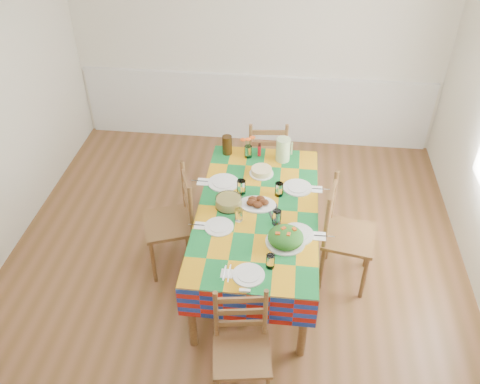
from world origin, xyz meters
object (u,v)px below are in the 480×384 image
(green_pitcher, at_px, (283,150))
(chair_far, at_px, (267,157))
(chair_near, at_px, (241,350))
(meat_platter, at_px, (257,203))
(tea_pitcher, at_px, (227,145))
(chair_right, at_px, (344,235))
(chair_left, at_px, (173,222))
(dining_table, at_px, (258,216))

(green_pitcher, xyz_separation_m, chair_far, (-0.18, 0.44, -0.40))
(chair_near, bearing_deg, meat_platter, 81.14)
(tea_pitcher, relative_size, chair_far, 0.20)
(tea_pitcher, height_order, chair_right, chair_right)
(chair_near, bearing_deg, green_pitcher, 75.77)
(chair_left, bearing_deg, tea_pitcher, 133.55)
(dining_table, distance_m, chair_left, 0.80)
(dining_table, distance_m, chair_near, 1.26)
(dining_table, relative_size, tea_pitcher, 9.96)
(chair_right, bearing_deg, meat_platter, 97.15)
(green_pitcher, distance_m, chair_left, 1.29)
(dining_table, relative_size, meat_platter, 5.92)
(chair_right, bearing_deg, dining_table, 100.83)
(chair_near, height_order, chair_left, chair_left)
(dining_table, distance_m, tea_pitcher, 0.95)
(tea_pitcher, bearing_deg, chair_left, -115.64)
(green_pitcher, height_order, chair_far, green_pitcher)
(dining_table, relative_size, chair_near, 2.10)
(dining_table, xyz_separation_m, chair_left, (-0.78, 0.02, -0.17))
(chair_far, distance_m, chair_left, 1.45)
(meat_platter, bearing_deg, tea_pitcher, 115.09)
(tea_pitcher, xyz_separation_m, chair_far, (0.39, 0.39, -0.38))
(meat_platter, bearing_deg, green_pitcher, 75.68)
(chair_near, bearing_deg, chair_left, 112.72)
(dining_table, relative_size, green_pitcher, 8.18)
(tea_pitcher, distance_m, chair_right, 1.47)
(meat_platter, distance_m, green_pitcher, 0.77)
(chair_far, bearing_deg, dining_table, 84.19)
(meat_platter, height_order, chair_right, chair_right)
(chair_near, distance_m, chair_left, 1.48)
(tea_pitcher, distance_m, chair_far, 0.67)
(green_pitcher, bearing_deg, chair_far, 111.61)
(tea_pitcher, height_order, chair_far, chair_far)
(meat_platter, relative_size, green_pitcher, 1.38)
(green_pitcher, height_order, chair_left, chair_left)
(green_pitcher, relative_size, chair_near, 0.26)
(tea_pitcher, bearing_deg, chair_right, -35.86)
(chair_near, xyz_separation_m, chair_far, (0.01, 2.47, 0.02))
(meat_platter, distance_m, chair_near, 1.33)
(dining_table, bearing_deg, green_pitcher, 77.20)
(chair_far, bearing_deg, chair_near, 84.13)
(meat_platter, bearing_deg, chair_near, -89.88)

